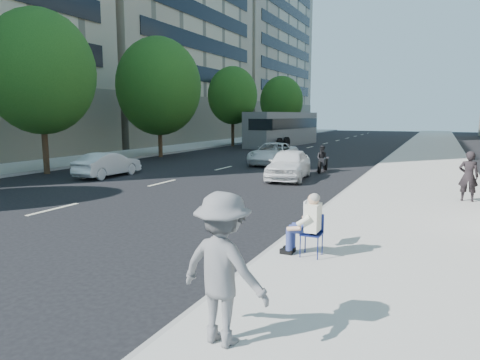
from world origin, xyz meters
The scene contains 16 objects.
ground centered at (0.00, 0.00, 0.00)m, with size 160.00×160.00×0.00m, color black.
near_sidewalk centered at (4.00, 20.00, 0.07)m, with size 5.00×120.00×0.15m, color #B1ADA5.
far_sidewalk centered at (-16.75, 20.00, 0.07)m, with size 4.50×120.00×0.15m, color #B1ADA5.
far_bldg_north centered at (-30.00, 62.00, 14.00)m, with size 22.00×28.00×28.00m, color beige.
tree_far_b centered at (-13.70, 8.00, 5.13)m, with size 5.40×5.40×8.24m.
tree_far_c centered at (-13.70, 18.00, 5.02)m, with size 6.00×6.00×8.47m.
tree_far_d centered at (-13.70, 30.00, 4.89)m, with size 4.80×4.80×7.65m.
tree_far_e centered at (-13.70, 44.00, 4.78)m, with size 5.40×5.40×7.89m.
seated_protester centered at (2.29, 0.61, 0.87)m, with size 0.83×1.12×1.31m.
jogger centered at (2.30, -3.14, 1.11)m, with size 1.25×0.72×1.93m, color slate.
pedestrian_woman centered at (5.59, 8.32, 0.99)m, with size 0.61×0.40×1.68m, color black.
white_sedan_near centered at (-1.75, 11.50, 0.71)m, with size 1.69×4.19×1.43m, color white.
white_sedan_mid centered at (-10.13, 8.57, 0.60)m, with size 1.26×3.62×1.19m, color silver.
white_sedan_far centered at (-4.61, 17.05, 0.66)m, with size 2.20×4.77×1.32m, color white.
motorcycle centered at (-0.94, 14.72, 0.64)m, with size 0.76×2.05×1.42m.
bus centered at (-9.66, 33.28, 1.64)m, with size 3.81×12.27×3.30m.
Camera 1 is at (4.63, -7.65, 2.99)m, focal length 32.00 mm.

